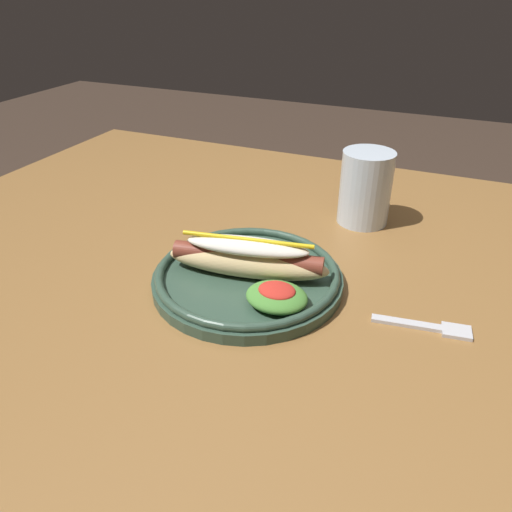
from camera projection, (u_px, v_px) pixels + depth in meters
name	position (u px, v px, depth m)	size (l,w,h in m)	color
dining_table	(297.00, 312.00, 0.78)	(1.41, 0.96, 0.74)	olive
hot_dog_plate	(249.00, 273.00, 0.68)	(0.27, 0.27, 0.08)	#334C3D
fork	(430.00, 327.00, 0.61)	(0.12, 0.04, 0.00)	silver
water_cup	(365.00, 188.00, 0.83)	(0.09, 0.09, 0.13)	silver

